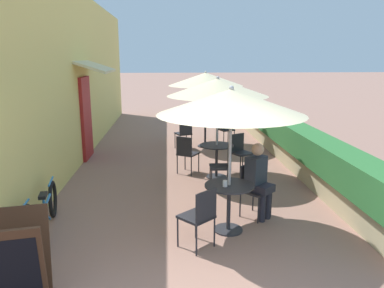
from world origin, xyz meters
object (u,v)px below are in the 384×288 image
seated_patron_near_left (259,178)px  menu_board (21,264)px  patio_umbrella_near (231,102)px  coffee_cup_near (225,183)px  patio_table_near (229,198)px  coffee_cup_far (211,121)px  cafe_chair_mid_back (224,164)px  cafe_chair_near_right (200,214)px  cafe_chair_far_left (184,132)px  patio_table_far (205,129)px  cafe_chair_mid_right (186,152)px  cafe_chair_near_left (252,186)px  cafe_chair_mid_left (240,150)px  bicycle_leaning (15,245)px  bicycle_second (48,211)px  patio_umbrella_far (206,79)px  patio_table_mid (217,155)px  patio_umbrella_mid (218,87)px  cafe_chair_far_right (225,127)px

seated_patron_near_left → menu_board: size_ratio=1.21×
patio_umbrella_near → coffee_cup_near: size_ratio=24.40×
coffee_cup_near → patio_table_near: bearing=42.2°
coffee_cup_far → cafe_chair_mid_back: bearing=-92.5°
cafe_chair_near_right → cafe_chair_mid_back: same height
seated_patron_near_left → coffee_cup_far: 5.01m
coffee_cup_near → cafe_chair_far_left: cafe_chair_far_left is taller
patio_table_far → menu_board: bearing=-110.2°
cafe_chair_mid_right → cafe_chair_mid_back: bearing=-23.8°
cafe_chair_near_left → cafe_chair_mid_right: same height
cafe_chair_mid_left → bicycle_leaning: bearing=19.4°
cafe_chair_mid_right → bicycle_leaning: size_ratio=0.52×
bicycle_second → patio_table_far: bearing=52.2°
cafe_chair_mid_left → menu_board: (-3.17, -4.63, -0.01)m
cafe_chair_mid_back → bicycle_leaning: (-3.01, -2.76, -0.19)m
seated_patron_near_left → bicycle_second: bearing=-37.0°
cafe_chair_mid_back → bicycle_second: bearing=121.9°
cafe_chair_near_left → seated_patron_near_left: 0.20m
patio_table_far → patio_umbrella_far: patio_umbrella_far is taller
cafe_chair_near_left → cafe_chair_mid_back: (-0.27, 1.34, 0.00)m
coffee_cup_far → bicycle_leaning: size_ratio=0.05×
patio_umbrella_far → patio_table_mid: bearing=-90.9°
coffee_cup_near → menu_board: menu_board is taller
coffee_cup_near → patio_umbrella_mid: patio_umbrella_mid is taller
cafe_chair_far_left → bicycle_leaning: (-2.37, -6.05, -0.19)m
cafe_chair_mid_back → bicycle_second: 3.39m
patio_table_mid → patio_umbrella_mid: 1.45m
patio_table_near → coffee_cup_near: (-0.07, -0.07, 0.26)m
cafe_chair_far_left → bicycle_leaning: size_ratio=0.52×
cafe_chair_far_left → patio_umbrella_near: bearing=-106.5°
cafe_chair_far_left → seated_patron_near_left: bearing=-99.5°
cafe_chair_far_left → menu_board: bearing=-127.7°
cafe_chair_far_right → cafe_chair_mid_left: bearing=66.9°
cafe_chair_mid_left → menu_board: menu_board is taller
bicycle_second → cafe_chair_mid_right: bearing=41.5°
patio_table_far → cafe_chair_mid_left: bearing=-77.8°
cafe_chair_near_left → bicycle_leaning: size_ratio=0.52×
cafe_chair_mid_left → cafe_chair_far_right: 2.84m
patio_table_near → cafe_chair_mid_back: size_ratio=0.84×
cafe_chair_mid_left → bicycle_second: (-3.46, -2.80, -0.19)m
patio_table_mid → bicycle_leaning: bearing=-130.4°
patio_umbrella_far → menu_board: bearing=-110.2°
cafe_chair_mid_back → cafe_chair_near_left: bearing=-166.6°
cafe_chair_mid_back → cafe_chair_near_right: bearing=166.0°
patio_umbrella_near → cafe_chair_mid_back: 2.37m
bicycle_leaning → patio_umbrella_mid: bearing=45.1°
patio_table_near → cafe_chair_mid_right: size_ratio=0.84×
patio_table_near → seated_patron_near_left: seated_patron_near_left is taller
cafe_chair_near_left → cafe_chair_mid_right: size_ratio=1.00×
patio_umbrella_near → patio_umbrella_mid: same height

